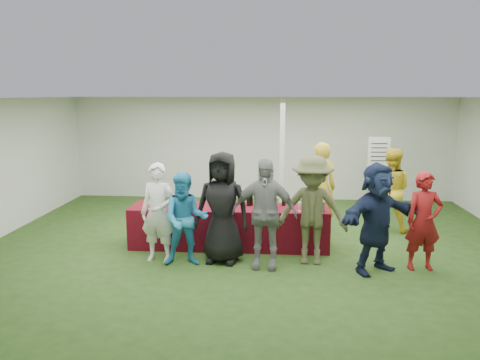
# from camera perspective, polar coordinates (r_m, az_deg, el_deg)

# --- Properties ---
(ground) EXTENTS (60.00, 60.00, 0.00)m
(ground) POSITION_cam_1_polar(r_m,az_deg,el_deg) (8.79, 1.81, -7.96)
(ground) COLOR #284719
(ground) RESTS_ON ground
(tent) EXTENTS (10.00, 10.00, 10.00)m
(tent) POSITION_cam_1_polar(r_m,az_deg,el_deg) (9.64, 5.13, 1.91)
(tent) COLOR white
(tent) RESTS_ON ground
(serving_table) EXTENTS (3.60, 0.80, 0.75)m
(serving_table) POSITION_cam_1_polar(r_m,az_deg,el_deg) (8.63, -1.33, -5.70)
(serving_table) COLOR maroon
(serving_table) RESTS_ON ground
(wine_bottles) EXTENTS (0.72, 0.15, 0.32)m
(wine_bottles) POSITION_cam_1_polar(r_m,az_deg,el_deg) (8.60, 2.97, -2.37)
(wine_bottles) COLOR black
(wine_bottles) RESTS_ON serving_table
(wine_glasses) EXTENTS (2.73, 0.14, 0.16)m
(wine_glasses) POSITION_cam_1_polar(r_m,az_deg,el_deg) (8.31, -4.82, -2.90)
(wine_glasses) COLOR silver
(wine_glasses) RESTS_ON serving_table
(water_bottle) EXTENTS (0.07, 0.07, 0.23)m
(water_bottle) POSITION_cam_1_polar(r_m,az_deg,el_deg) (8.58, -0.92, -2.49)
(water_bottle) COLOR silver
(water_bottle) RESTS_ON serving_table
(bar_towel) EXTENTS (0.25, 0.18, 0.03)m
(bar_towel) POSITION_cam_1_polar(r_m,az_deg,el_deg) (8.57, 9.15, -3.25)
(bar_towel) COLOR white
(bar_towel) RESTS_ON serving_table
(dump_bucket) EXTENTS (0.21, 0.21, 0.18)m
(dump_bucket) POSITION_cam_1_polar(r_m,az_deg,el_deg) (8.30, 9.61, -3.19)
(dump_bucket) COLOR slate
(dump_bucket) RESTS_ON serving_table
(wine_list_sign) EXTENTS (0.50, 0.03, 1.80)m
(wine_list_sign) POSITION_cam_1_polar(r_m,az_deg,el_deg) (11.33, 16.54, 2.61)
(wine_list_sign) COLOR slate
(wine_list_sign) RESTS_ON ground
(staff_pourer) EXTENTS (0.72, 0.52, 1.85)m
(staff_pourer) POSITION_cam_1_polar(r_m,az_deg,el_deg) (9.46, 9.69, -0.99)
(staff_pourer) COLOR gold
(staff_pourer) RESTS_ON ground
(staff_back) EXTENTS (0.97, 0.85, 1.70)m
(staff_back) POSITION_cam_1_polar(r_m,az_deg,el_deg) (10.00, 17.84, -1.16)
(staff_back) COLOR yellow
(staff_back) RESTS_ON ground
(customer_0) EXTENTS (0.67, 0.50, 1.67)m
(customer_0) POSITION_cam_1_polar(r_m,az_deg,el_deg) (7.89, -9.92, -3.96)
(customer_0) COLOR white
(customer_0) RESTS_ON ground
(customer_1) EXTENTS (0.82, 0.68, 1.54)m
(customer_1) POSITION_cam_1_polar(r_m,az_deg,el_deg) (7.68, -6.65, -4.78)
(customer_1) COLOR #2788BD
(customer_1) RESTS_ON ground
(customer_2) EXTENTS (0.99, 0.73, 1.86)m
(customer_2) POSITION_cam_1_polar(r_m,az_deg,el_deg) (7.74, -2.17, -3.37)
(customer_2) COLOR black
(customer_2) RESTS_ON ground
(customer_3) EXTENTS (1.09, 0.54, 1.79)m
(customer_3) POSITION_cam_1_polar(r_m,az_deg,el_deg) (7.50, 2.97, -4.08)
(customer_3) COLOR gray
(customer_3) RESTS_ON ground
(customer_4) EXTENTS (1.21, 0.76, 1.81)m
(customer_4) POSITION_cam_1_polar(r_m,az_deg,el_deg) (7.75, 8.77, -3.67)
(customer_4) COLOR #474A2A
(customer_4) RESTS_ON ground
(customer_5) EXTENTS (1.64, 1.33, 1.75)m
(customer_5) POSITION_cam_1_polar(r_m,az_deg,el_deg) (7.61, 16.32, -4.46)
(customer_5) COLOR #141D38
(customer_5) RESTS_ON ground
(customer_6) EXTENTS (0.62, 0.44, 1.59)m
(customer_6) POSITION_cam_1_polar(r_m,az_deg,el_deg) (7.97, 21.49, -4.71)
(customer_6) COLOR maroon
(customer_6) RESTS_ON ground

